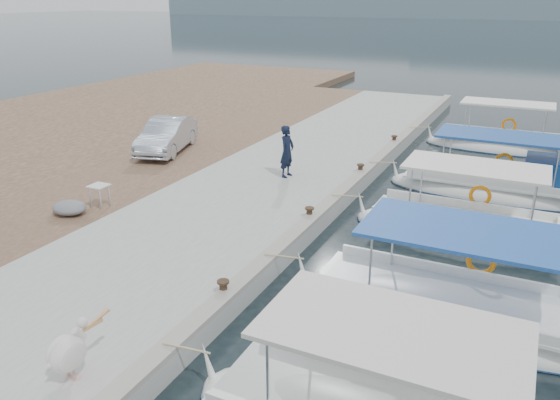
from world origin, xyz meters
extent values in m
plane|color=black|center=(0.00, 0.00, 0.00)|extent=(400.00, 400.00, 0.00)
cube|color=#9D9C97|center=(-3.00, 5.00, 0.25)|extent=(6.00, 40.00, 0.50)
cube|color=gray|center=(-0.22, 5.00, 0.56)|extent=(0.44, 40.00, 0.12)
cube|color=brown|center=(-8.00, 5.00, 0.25)|extent=(4.00, 40.00, 0.50)
cube|color=brown|center=(-18.00, 5.00, 0.24)|extent=(16.00, 60.00, 0.48)
cube|color=silver|center=(4.01, -5.79, 2.19)|extent=(3.89, 2.17, 0.08)
cylinder|color=silver|center=(2.39, -6.67, 1.35)|extent=(0.05, 0.05, 1.60)
torus|color=orange|center=(4.15, -4.67, 1.00)|extent=(0.68, 0.12, 0.68)
ellipsoid|color=white|center=(4.47, -1.58, 0.05)|extent=(7.74, 2.52, 1.30)
ellipsoid|color=navy|center=(4.47, -1.58, 0.03)|extent=(7.78, 2.57, 0.22)
cube|color=white|center=(4.47, -1.58, 0.55)|extent=(6.35, 2.17, 0.08)
cube|color=#2151A9|center=(4.66, -1.58, 2.19)|extent=(4.65, 2.32, 0.08)
cylinder|color=silver|center=(2.73, -2.52, 1.35)|extent=(0.05, 0.05, 1.60)
torus|color=orange|center=(4.77, -0.38, 1.00)|extent=(0.68, 0.12, 0.68)
ellipsoid|color=white|center=(3.90, 3.30, 0.05)|extent=(6.60, 2.14, 1.30)
ellipsoid|color=navy|center=(3.90, 3.30, 0.03)|extent=(6.63, 2.18, 0.22)
cube|color=white|center=(3.90, 3.30, 0.55)|extent=(5.41, 1.84, 0.08)
cube|color=white|center=(4.06, 3.30, 2.19)|extent=(3.96, 1.96, 0.08)
cylinder|color=silver|center=(2.41, 2.50, 1.35)|extent=(0.05, 0.05, 1.60)
torus|color=orange|center=(4.20, 4.31, 1.00)|extent=(0.68, 0.12, 0.68)
ellipsoid|color=white|center=(4.25, 7.53, 0.05)|extent=(7.29, 2.23, 1.30)
ellipsoid|color=navy|center=(4.25, 7.53, 0.03)|extent=(7.33, 2.27, 0.22)
cube|color=white|center=(4.25, 7.53, 0.55)|extent=(5.98, 1.92, 0.08)
cube|color=#1E4896|center=(4.43, 7.53, 2.19)|extent=(4.38, 2.05, 0.08)
cylinder|color=silver|center=(2.61, 6.69, 1.35)|extent=(0.05, 0.05, 1.60)
torus|color=orange|center=(4.55, 8.59, 1.00)|extent=(0.68, 0.12, 0.68)
cube|color=navy|center=(5.89, 7.53, 1.10)|extent=(1.20, 1.56, 1.00)
ellipsoid|color=white|center=(3.93, 14.28, 0.05)|extent=(6.66, 2.04, 1.30)
ellipsoid|color=navy|center=(3.93, 14.28, 0.03)|extent=(6.70, 2.08, 0.22)
cube|color=white|center=(3.93, 14.28, 0.55)|extent=(5.47, 1.76, 0.08)
cube|color=white|center=(4.10, 14.28, 2.19)|extent=(4.00, 1.88, 0.08)
cylinder|color=silver|center=(2.43, 13.52, 1.35)|extent=(0.05, 0.05, 1.60)
torus|color=orange|center=(4.23, 15.25, 1.00)|extent=(0.68, 0.12, 0.68)
cylinder|color=black|center=(-0.35, -3.50, 0.65)|extent=(0.18, 0.18, 0.30)
cylinder|color=black|center=(-0.35, -3.50, 0.80)|extent=(0.28, 0.28, 0.05)
cylinder|color=black|center=(-0.35, 1.50, 0.65)|extent=(0.18, 0.18, 0.30)
cylinder|color=black|center=(-0.35, 1.50, 0.80)|extent=(0.28, 0.28, 0.05)
cylinder|color=black|center=(-0.35, 6.50, 0.65)|extent=(0.18, 0.18, 0.30)
cylinder|color=black|center=(-0.35, 6.50, 0.80)|extent=(0.28, 0.28, 0.05)
cylinder|color=black|center=(-0.35, 11.50, 0.65)|extent=(0.18, 0.18, 0.30)
cylinder|color=black|center=(-0.35, 11.50, 0.80)|extent=(0.28, 0.28, 0.05)
cylinder|color=tan|center=(-1.33, -7.15, 0.66)|extent=(0.05, 0.05, 0.32)
cylinder|color=tan|center=(-1.17, -7.17, 0.66)|extent=(0.05, 0.05, 0.32)
ellipsoid|color=silver|center=(-1.25, -7.16, 1.01)|extent=(0.55, 0.80, 0.59)
cylinder|color=silver|center=(-1.21, -6.89, 1.26)|extent=(0.16, 0.29, 0.31)
sphere|color=silver|center=(-1.20, -6.80, 1.44)|extent=(0.19, 0.19, 0.19)
cone|color=#EAA566|center=(-1.16, -6.51, 1.35)|extent=(0.18, 0.58, 0.23)
imported|color=black|center=(-2.67, 4.87, 1.46)|extent=(0.51, 0.73, 1.91)
imported|color=#B2BCCB|center=(-8.80, 5.80, 1.20)|extent=(2.64, 4.49, 1.40)
ellipsoid|color=slate|center=(-7.13, -1.42, 0.70)|extent=(1.10, 0.90, 0.40)
cylinder|color=silver|center=(-6.89, -0.75, 0.85)|extent=(0.06, 0.06, 0.70)
cylinder|color=silver|center=(-6.49, -0.75, 0.85)|extent=(0.06, 0.06, 0.70)
cylinder|color=silver|center=(-6.89, -0.35, 0.85)|extent=(0.06, 0.06, 0.70)
cylinder|color=silver|center=(-6.49, -0.35, 0.85)|extent=(0.06, 0.06, 0.70)
cube|color=white|center=(-6.69, -0.55, 1.21)|extent=(0.55, 0.55, 0.03)
camera|label=1|loc=(5.48, -12.68, 6.81)|focal=35.00mm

